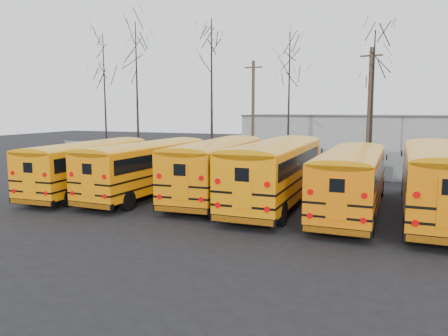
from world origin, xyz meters
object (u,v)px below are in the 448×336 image
at_px(bus_b, 148,164).
at_px(bus_c, 218,164).
at_px(bus_e, 352,175).
at_px(bus_f, 438,175).
at_px(utility_pole_right, 369,108).
at_px(bus_d, 277,167).
at_px(utility_pole_left, 253,110).
at_px(bus_a, 90,163).

relative_size(bus_b, bus_c, 0.95).
distance_m(bus_e, bus_f, 3.60).
height_order(bus_f, utility_pole_right, utility_pole_right).
bearing_deg(utility_pole_right, bus_e, -78.07).
height_order(bus_d, bus_e, bus_d).
distance_m(bus_e, utility_pole_left, 20.72).
xyz_separation_m(bus_a, bus_b, (3.52, 0.52, 0.03)).
xyz_separation_m(utility_pole_left, utility_pole_right, (10.16, -2.01, 0.20)).
relative_size(bus_d, bus_f, 1.00).
relative_size(bus_c, bus_d, 0.98).
height_order(bus_d, utility_pole_right, utility_pole_right).
bearing_deg(bus_e, utility_pole_left, 121.08).
relative_size(bus_a, bus_c, 0.94).
bearing_deg(bus_f, utility_pole_left, 129.17).
bearing_deg(bus_d, bus_a, -175.78).
bearing_deg(bus_c, bus_a, -172.81).
height_order(bus_a, utility_pole_left, utility_pole_left).
height_order(bus_f, utility_pole_left, utility_pole_left).
bearing_deg(bus_b, bus_e, 1.32).
xyz_separation_m(bus_e, utility_pole_left, (-10.44, 17.67, 2.89)).
relative_size(bus_d, utility_pole_left, 1.30).
bearing_deg(bus_e, bus_c, 171.71).
height_order(bus_e, bus_f, bus_f).
relative_size(bus_b, bus_d, 0.93).
xyz_separation_m(bus_d, utility_pole_right, (3.37, 15.16, 2.94)).
bearing_deg(bus_b, bus_a, -169.17).
height_order(bus_b, bus_d, bus_d).
bearing_deg(bus_a, utility_pole_left, 74.40).
distance_m(bus_e, utility_pole_right, 15.96).
xyz_separation_m(bus_b, bus_f, (14.43, 0.16, 0.15)).
relative_size(bus_a, utility_pole_left, 1.20).
height_order(bus_b, utility_pole_left, utility_pole_left).
xyz_separation_m(bus_f, utility_pole_right, (-3.86, 15.28, 2.94)).
xyz_separation_m(bus_c, bus_f, (10.64, -0.72, 0.07)).
bearing_deg(bus_b, bus_c, 15.53).
relative_size(bus_a, bus_d, 0.92).
distance_m(bus_a, bus_b, 3.55).
distance_m(bus_b, utility_pole_right, 18.97).
distance_m(bus_d, utility_pole_left, 18.67).
bearing_deg(bus_b, utility_pole_right, 58.04).
xyz_separation_m(bus_a, bus_e, (14.36, 0.31, 0.02)).
relative_size(bus_a, bus_f, 0.92).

